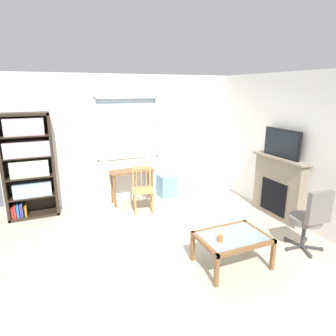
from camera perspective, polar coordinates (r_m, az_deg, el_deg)
The scene contains 12 objects.
ground at distance 4.68m, azimuth 0.31°, elevation -15.56°, with size 5.89×5.80×0.02m, color beige.
wall_back_with_window at distance 6.37m, azimuth -8.45°, elevation 5.43°, with size 4.89×0.15×2.68m.
wall_right at distance 5.62m, azimuth 24.46°, elevation 3.17°, with size 0.12×5.00×2.68m, color white.
bookshelf at distance 5.98m, azimuth -25.75°, elevation 1.02°, with size 0.90×0.38×1.98m.
desk_under_window at distance 6.22m, azimuth -7.12°, elevation -1.65°, with size 0.91×0.38×0.73m.
wooden_chair at distance 5.81m, azimuth -5.01°, elevation -4.11°, with size 0.49×0.48×0.90m.
plastic_drawer_unit at distance 6.63m, azimuth -0.29°, elevation -3.47°, with size 0.35×0.40×0.51m, color #72ADDB.
fireplace at distance 5.87m, azimuth 20.75°, elevation -3.56°, with size 0.26×1.23×1.18m.
tv at distance 5.65m, azimuth 21.42°, elevation 4.54°, with size 0.06×0.83×0.52m.
office_chair at distance 4.84m, azimuth 26.16°, elevation -8.65°, with size 0.57×0.58×1.00m.
coffee_table at distance 4.20m, azimuth 12.51°, elevation -13.60°, with size 0.94×0.68×0.45m.
sippy_cup at distance 3.98m, azimuth 10.20°, elevation -13.40°, with size 0.07×0.07×0.09m, color orange.
Camera 1 is at (-1.61, -3.67, 2.39)m, focal length 31.07 mm.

